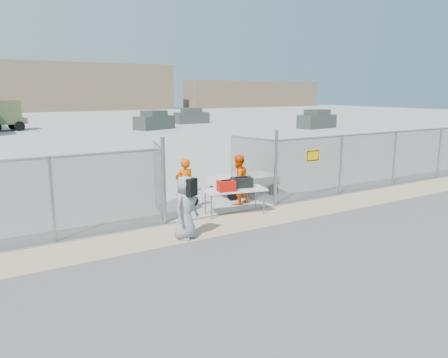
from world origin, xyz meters
TOP-DOWN VIEW (x-y plane):
  - ground at (0.00, 0.00)m, footprint 160.00×160.00m
  - tarmac_inside at (0.00, 42.00)m, footprint 160.00×80.00m
  - dirt_strip at (0.00, 1.00)m, footprint 44.00×1.60m
  - distant_hills at (5.00, 78.00)m, footprint 140.00×6.00m
  - chain_link_fence at (0.00, 2.00)m, footprint 40.00×0.20m
  - folding_table at (0.23, 1.75)m, footprint 2.03×1.17m
  - orange_bag at (-0.16, 1.62)m, footprint 0.57×0.43m
  - black_duffel at (0.54, 1.83)m, footprint 0.72×0.54m
  - security_worker_left at (-0.93, 2.84)m, footprint 0.64×0.44m
  - security_worker_right at (1.00, 2.74)m, footprint 0.93×0.79m
  - visitor at (-2.06, 0.52)m, footprint 0.97×0.85m
  - utility_trailer at (2.00, 3.86)m, footprint 3.15×1.76m
  - parked_vehicle_near at (9.92, 31.42)m, footprint 4.41×3.16m
  - parked_vehicle_mid at (16.82, 36.78)m, footprint 3.93×1.85m
  - parked_vehicle_far at (24.64, 24.09)m, footprint 4.30×2.35m

SIDE VIEW (x-z plane):
  - ground at x=0.00m, z-range 0.00..0.00m
  - tarmac_inside at x=0.00m, z-range 0.00..0.01m
  - dirt_strip at x=0.00m, z-range 0.00..0.01m
  - utility_trailer at x=2.00m, z-range 0.00..0.74m
  - folding_table at x=0.23m, z-range 0.00..0.81m
  - visitor at x=-2.06m, z-range 0.00..1.66m
  - security_worker_right at x=1.00m, z-range 0.00..1.68m
  - security_worker_left at x=-0.93m, z-range 0.00..1.70m
  - parked_vehicle_mid at x=16.82m, z-range 0.00..1.76m
  - parked_vehicle_near at x=9.92m, z-range 0.00..1.82m
  - parked_vehicle_far at x=24.64m, z-range 0.00..1.85m
  - black_duffel at x=0.54m, z-range 0.81..1.12m
  - orange_bag at x=-0.16m, z-range 0.81..1.13m
  - chain_link_fence at x=0.00m, z-range 0.00..2.20m
  - distant_hills at x=5.00m, z-range 0.00..9.00m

